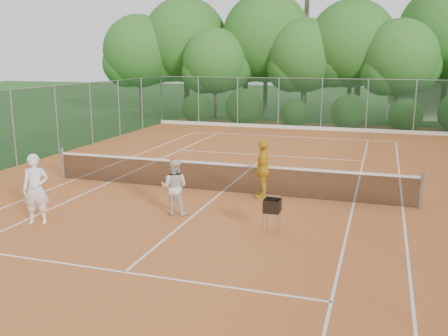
% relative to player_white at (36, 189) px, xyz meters
% --- Properties ---
extents(ground, '(120.00, 120.00, 0.00)m').
position_rel_player_white_xyz_m(ground, '(3.64, 4.35, -0.94)').
color(ground, '#214C1B').
rests_on(ground, ground).
extents(clay_court, '(18.00, 36.00, 0.02)m').
position_rel_player_white_xyz_m(clay_court, '(3.64, 4.35, -0.93)').
color(clay_court, '#BD632B').
rests_on(clay_court, ground).
extents(club_building, '(8.00, 5.00, 3.00)m').
position_rel_player_white_xyz_m(club_building, '(12.64, 28.35, 0.56)').
color(club_building, beige).
rests_on(club_building, ground).
extents(tennis_net, '(11.97, 0.10, 1.10)m').
position_rel_player_white_xyz_m(tennis_net, '(3.64, 4.35, -0.40)').
color(tennis_net, gray).
rests_on(tennis_net, clay_court).
extents(player_white, '(0.79, 0.68, 1.83)m').
position_rel_player_white_xyz_m(player_white, '(0.00, 0.00, 0.00)').
color(player_white, white).
rests_on(player_white, clay_court).
extents(player_center_grp, '(0.82, 0.68, 1.58)m').
position_rel_player_white_xyz_m(player_center_grp, '(3.10, 1.79, -0.13)').
color(player_center_grp, silver).
rests_on(player_center_grp, clay_court).
extents(player_yellow, '(0.63, 1.11, 1.79)m').
position_rel_player_white_xyz_m(player_yellow, '(5.02, 4.15, -0.02)').
color(player_yellow, gold).
rests_on(player_yellow, clay_court).
extents(ball_hopper, '(0.38, 0.38, 0.87)m').
position_rel_player_white_xyz_m(ball_hopper, '(5.99, 1.08, -0.22)').
color(ball_hopper, gray).
rests_on(ball_hopper, clay_court).
extents(stray_ball_a, '(0.07, 0.07, 0.07)m').
position_rel_player_white_xyz_m(stray_ball_a, '(0.60, 13.57, -0.88)').
color(stray_ball_a, '#BECE2F').
rests_on(stray_ball_a, clay_court).
extents(stray_ball_b, '(0.07, 0.07, 0.07)m').
position_rel_player_white_xyz_m(stray_ball_b, '(4.25, 17.49, -0.88)').
color(stray_ball_b, yellow).
rests_on(stray_ball_b, clay_court).
extents(stray_ball_c, '(0.07, 0.07, 0.07)m').
position_rel_player_white_xyz_m(stray_ball_c, '(7.36, 15.55, -0.88)').
color(stray_ball_c, yellow).
rests_on(stray_ball_c, clay_court).
extents(court_markings, '(11.03, 23.83, 0.01)m').
position_rel_player_white_xyz_m(court_markings, '(3.64, 4.35, -0.91)').
color(court_markings, white).
rests_on(court_markings, clay_court).
extents(fence_back, '(18.07, 0.07, 3.00)m').
position_rel_player_white_xyz_m(fence_back, '(3.64, 19.35, 0.58)').
color(fence_back, '#19381E').
rests_on(fence_back, clay_court).
extents(tropical_treeline, '(32.10, 8.49, 15.03)m').
position_rel_player_white_xyz_m(tropical_treeline, '(5.07, 24.58, 4.18)').
color(tropical_treeline, brown).
rests_on(tropical_treeline, ground).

